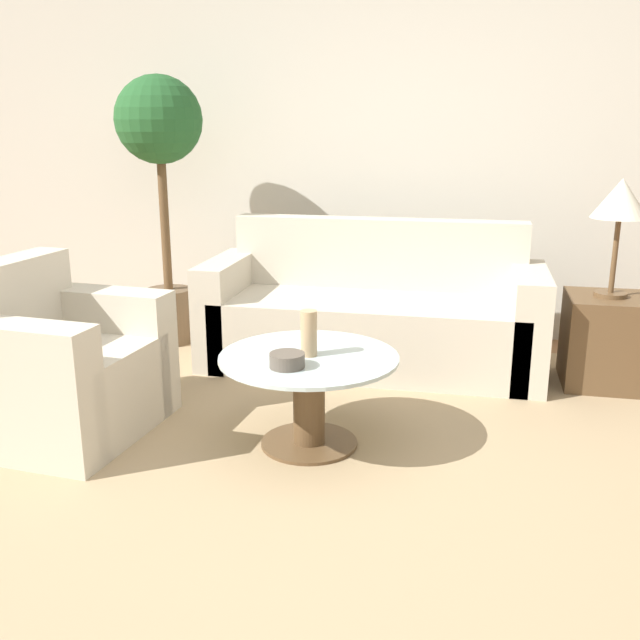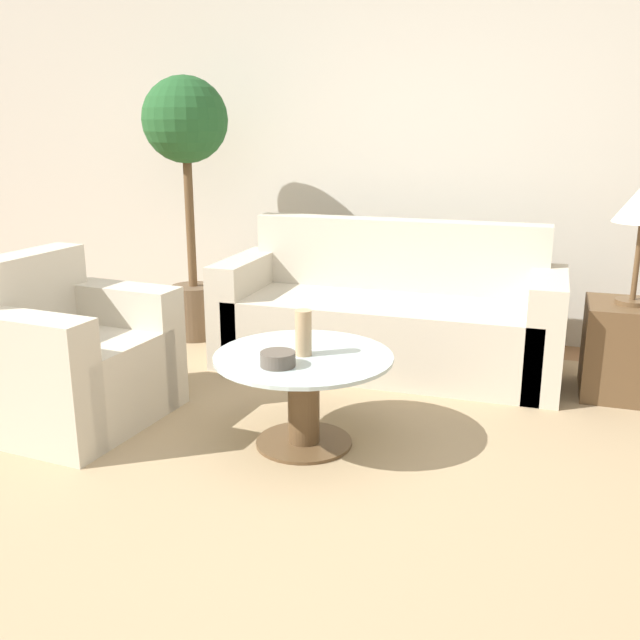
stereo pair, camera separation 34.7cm
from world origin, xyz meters
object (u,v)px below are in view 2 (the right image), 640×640
Objects in this scene: vase at (303,333)px; bowl at (278,359)px; armchair at (68,364)px; coffee_table at (303,388)px; sofa_main at (389,319)px; potted_plant at (187,156)px.

vase is 1.36× the size of bowl.
bowl is at bearing -89.45° from armchair.
sofa_main is at bearing 84.43° from coffee_table.
potted_plant is 2.18m from bowl.
potted_plant is 8.38× the size of vase.
potted_plant reaches higher than sofa_main.
coffee_table is (1.23, 0.09, -0.01)m from armchair.
potted_plant is (-1.44, 0.15, 0.97)m from sofa_main.
armchair is 1.78m from potted_plant.
armchair is at bearing 175.50° from bowl.
sofa_main is 2.48× the size of coffee_table.
bowl is at bearing -107.26° from coffee_table.
bowl is (-0.18, -1.45, 0.18)m from sofa_main.
sofa_main is 1.74m from potted_plant.
armchair is 1.19m from bowl.
potted_plant is at bearing 132.87° from vase.
sofa_main is at bearing -39.98° from armchair.
sofa_main reaches higher than bowl.
vase reaches higher than coffee_table.
coffee_table is 2.16m from potted_plant.
bowl is at bearing -97.06° from sofa_main.
vase is (1.31, -1.41, -0.71)m from potted_plant.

